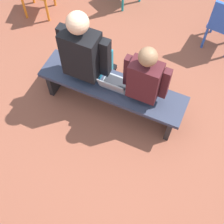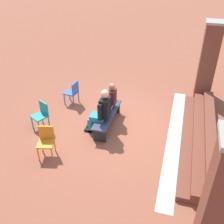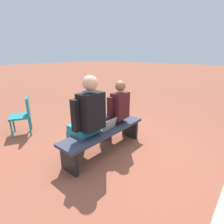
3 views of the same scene
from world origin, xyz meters
The scene contains 5 objects.
ground_plane centered at (0.00, 0.00, 0.00)m, with size 60.00×60.00×0.00m, color brown.
bench centered at (0.19, -0.18, 0.35)m, with size 1.80×0.44×0.45m.
person_student centered at (-0.20, -0.25, 0.69)m, with size 0.50×0.64×1.28m.
person_adult centered at (0.53, -0.26, 0.76)m, with size 0.60×0.76×1.45m.
laptop centered at (0.16, -0.17, 0.50)m, with size 0.32×0.29×0.21m.
Camera 1 is at (-0.70, 1.79, 3.46)m, focal length 50.00 mm.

